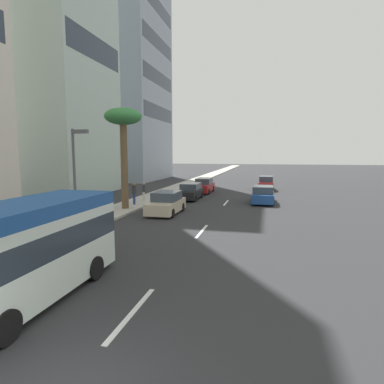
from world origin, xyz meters
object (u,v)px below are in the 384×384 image
at_px(car_third, 266,183).
at_px(car_fifth, 263,195).
at_px(car_lead, 190,192).
at_px(car_second, 166,203).
at_px(car_sixth, 204,186).
at_px(minibus_fourth, 25,249).
at_px(pedestrian_mid_block, 144,191).
at_px(pedestrian_by_tree, 134,192).
at_px(street_lamp, 76,167).
at_px(palm_tree, 123,124).
at_px(pedestrian_near_lamp, 46,224).

distance_m(car_third, car_fifth, 10.58).
bearing_deg(car_lead, car_fifth, 82.90).
height_order(car_second, car_sixth, car_sixth).
xyz_separation_m(car_second, minibus_fourth, (-14.48, -0.31, 0.87)).
bearing_deg(car_second, pedestrian_mid_block, -141.49).
height_order(pedestrian_by_tree, street_lamp, street_lamp).
xyz_separation_m(pedestrian_by_tree, street_lamp, (-9.50, -0.84, 2.52)).
bearing_deg(palm_tree, pedestrian_by_tree, 2.74).
relative_size(palm_tree, street_lamp, 1.38).
bearing_deg(car_third, minibus_fourth, 168.05).
bearing_deg(minibus_fourth, pedestrian_near_lamp, -146.91).
bearing_deg(car_lead, car_third, 143.83).
bearing_deg(street_lamp, car_second, -22.34).
xyz_separation_m(car_fifth, pedestrian_near_lamp, (-15.78, 10.20, 0.25)).
bearing_deg(car_sixth, pedestrian_by_tree, -20.05).
relative_size(car_fifth, pedestrian_mid_block, 2.58).
distance_m(car_third, car_sixth, 8.05).
xyz_separation_m(minibus_fourth, pedestrian_near_lamp, (5.59, 3.64, -0.65)).
bearing_deg(car_lead, pedestrian_near_lamp, -11.21).
bearing_deg(street_lamp, car_lead, -10.83).
bearing_deg(car_sixth, palm_tree, -16.74).
relative_size(pedestrian_mid_block, street_lamp, 0.31).
bearing_deg(car_second, palm_tree, -100.08).
relative_size(car_second, palm_tree, 0.57).
bearing_deg(pedestrian_mid_block, pedestrian_by_tree, 150.91).
height_order(car_third, palm_tree, palm_tree).
height_order(car_fifth, pedestrian_mid_block, pedestrian_mid_block).
bearing_deg(pedestrian_near_lamp, street_lamp, -165.42).
distance_m(car_second, car_sixth, 13.25).
xyz_separation_m(car_third, palm_tree, (-16.82, 10.65, 5.83)).
xyz_separation_m(minibus_fourth, pedestrian_by_tree, (17.08, 3.98, -0.47)).
bearing_deg(car_lead, car_second, 0.27).
bearing_deg(palm_tree, car_lead, -26.53).
bearing_deg(pedestrian_by_tree, car_second, 163.60).
height_order(car_lead, pedestrian_mid_block, pedestrian_mid_block).
relative_size(car_lead, pedestrian_near_lamp, 2.93).
relative_size(car_lead, minibus_fourth, 0.66).
relative_size(car_sixth, pedestrian_by_tree, 2.61).
relative_size(pedestrian_by_tree, street_lamp, 0.33).
bearing_deg(pedestrian_mid_block, car_sixth, -49.39).
height_order(car_sixth, pedestrian_by_tree, pedestrian_by_tree).
distance_m(minibus_fourth, palm_tree, 16.39).
height_order(car_lead, pedestrian_near_lamp, pedestrian_near_lamp).
distance_m(car_second, car_fifth, 9.72).
xyz_separation_m(car_fifth, pedestrian_by_tree, (-4.28, 10.54, 0.43)).
bearing_deg(pedestrian_mid_block, car_third, -65.39).
height_order(minibus_fourth, car_sixth, minibus_fourth).
bearing_deg(car_second, car_third, 157.96).
bearing_deg(car_second, car_fifth, 135.05).
relative_size(car_lead, palm_tree, 0.59).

